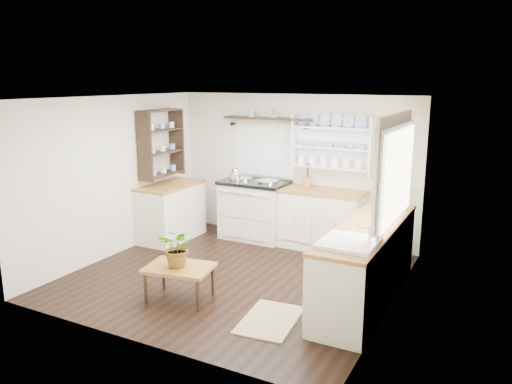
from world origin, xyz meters
The scene contains 19 objects.
floor centered at (0.00, 0.00, 0.00)m, with size 4.00×3.80×0.01m, color black.
wall_back centered at (0.00, 1.90, 1.15)m, with size 4.00×0.02×2.30m, color beige.
wall_right centered at (2.00, 0.00, 1.15)m, with size 0.02×3.80×2.30m, color beige.
wall_left centered at (-2.00, 0.00, 1.15)m, with size 0.02×3.80×2.30m, color beige.
ceiling centered at (0.00, 0.00, 2.30)m, with size 4.00×3.80×0.01m, color white.
window centered at (1.95, 0.15, 1.56)m, with size 0.08×1.55×1.22m.
aga_cooker centered at (-0.54, 1.57, 0.48)m, with size 1.05×0.73×0.97m.
back_cabinets centered at (0.60, 1.60, 0.46)m, with size 1.27×0.63×0.90m.
right_cabinets centered at (1.70, 0.10, 0.46)m, with size 0.62×2.43×0.90m.
belfast_sink centered at (1.70, -0.65, 0.80)m, with size 0.55×0.60×0.45m.
left_cabinets centered at (-1.70, 0.90, 0.46)m, with size 0.62×1.13×0.90m.
plate_rack centered at (0.65, 1.86, 1.56)m, with size 1.20×0.22×0.90m.
high_shelf centered at (-0.40, 1.78, 1.91)m, with size 1.50×0.29×0.16m.
left_shelving centered at (-1.84, 0.90, 1.55)m, with size 0.28×0.80×1.05m, color black.
kettle centered at (-0.82, 1.45, 1.04)m, with size 0.18×0.18×0.22m, color silver, non-canonical shape.
utensil_crock centered at (0.31, 1.68, 0.99)m, with size 0.13×0.13×0.15m, color olive.
center_table centered at (-0.22, -0.91, 0.36)m, with size 0.84×0.66×0.41m.
potted_plant centered at (-0.22, -0.91, 0.64)m, with size 0.41×0.36×0.46m, color #3F7233.
floor_rug centered at (0.95, -0.90, 0.01)m, with size 0.55×0.85×0.02m, color #998959.
Camera 1 is at (3.08, -5.31, 2.52)m, focal length 35.00 mm.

